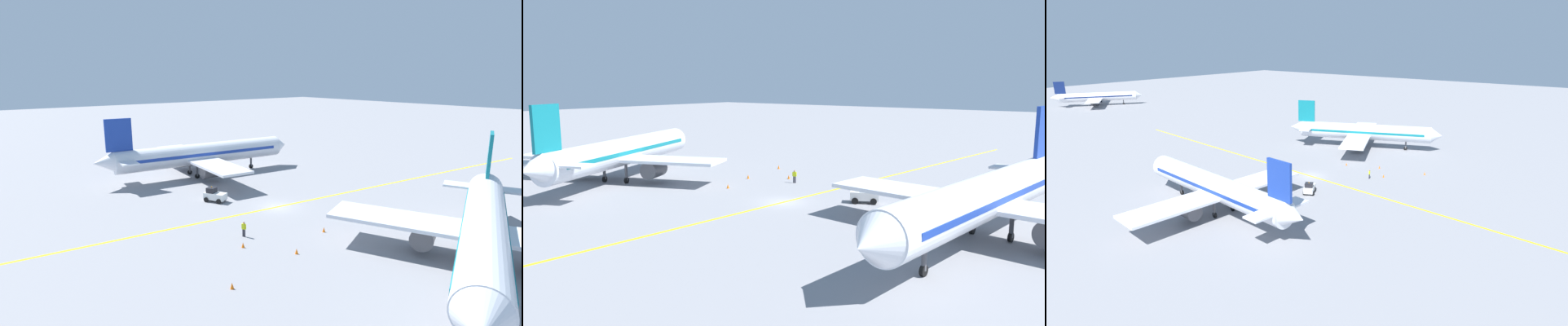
# 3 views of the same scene
# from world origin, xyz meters

# --- Properties ---
(ground_plane) EXTENTS (400.00, 400.00, 0.00)m
(ground_plane) POSITION_xyz_m (0.00, 0.00, 0.00)
(ground_plane) COLOR gray
(apron_yellow_centreline) EXTENTS (12.74, 119.40, 0.01)m
(apron_yellow_centreline) POSITION_xyz_m (0.00, 0.00, 0.00)
(apron_yellow_centreline) COLOR yellow
(apron_yellow_centreline) RESTS_ON ground
(airplane_at_gate) EXTENTS (28.37, 35.55, 10.60)m
(airplane_at_gate) POSITION_xyz_m (-21.39, 1.08, 3.71)
(airplane_at_gate) COLOR silver
(airplane_at_gate) RESTS_ON ground
(airplane_adjacent_stand) EXTENTS (27.84, 33.91, 10.60)m
(airplane_adjacent_stand) POSITION_xyz_m (24.40, 3.16, 3.71)
(airplane_adjacent_stand) COLOR silver
(airplane_adjacent_stand) RESTS_ON ground
(baggage_tug_white) EXTENTS (3.35, 2.77, 2.11)m
(baggage_tug_white) POSITION_xyz_m (-7.19, -5.20, 0.90)
(baggage_tug_white) COLOR white
(baggage_tug_white) RESTS_ON ground
(ground_crew_worker) EXTENTS (0.54, 0.34, 1.68)m
(ground_crew_worker) POSITION_xyz_m (5.38, -9.42, 0.91)
(ground_crew_worker) COLOR #23232D
(ground_crew_worker) RESTS_ON ground
(traffic_cone_near_nose) EXTENTS (0.32, 0.32, 0.55)m
(traffic_cone_near_nose) POSITION_xyz_m (9.84, -1.70, 0.28)
(traffic_cone_near_nose) COLOR orange
(traffic_cone_near_nose) RESTS_ON ground
(traffic_cone_mid_apron) EXTENTS (0.32, 0.32, 0.55)m
(traffic_cone_mid_apron) POSITION_xyz_m (13.64, -16.64, 0.28)
(traffic_cone_mid_apron) COLOR orange
(traffic_cone_mid_apron) RESTS_ON ground
(traffic_cone_by_wingtip) EXTENTS (0.32, 0.32, 0.55)m
(traffic_cone_by_wingtip) POSITION_xyz_m (7.63, -11.16, 0.28)
(traffic_cone_by_wingtip) COLOR orange
(traffic_cone_by_wingtip) RESTS_ON ground
(traffic_cone_far_edge) EXTENTS (0.32, 0.32, 0.55)m
(traffic_cone_far_edge) POSITION_xyz_m (12.08, -7.97, 0.28)
(traffic_cone_far_edge) COLOR orange
(traffic_cone_far_edge) RESTS_ON ground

